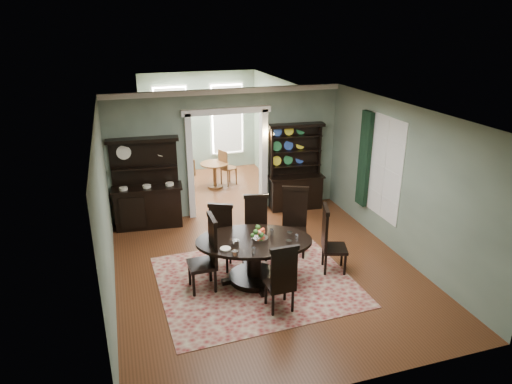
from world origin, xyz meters
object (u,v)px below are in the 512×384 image
welsh_dresser (295,178)px  sideboard (147,196)px  dining_table (254,252)px  parlor_table (215,172)px

welsh_dresser → sideboard: bearing=-174.9°
welsh_dresser → dining_table: bearing=-118.7°
sideboard → welsh_dresser: size_ratio=0.96×
sideboard → parlor_table: 2.81m
welsh_dresser → parlor_table: 2.56m
parlor_table → sideboard: bearing=-135.0°
dining_table → welsh_dresser: 3.57m
sideboard → parlor_table: (1.98, 1.98, -0.24)m
dining_table → welsh_dresser: welsh_dresser is taller
dining_table → welsh_dresser: (1.97, 2.97, 0.20)m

